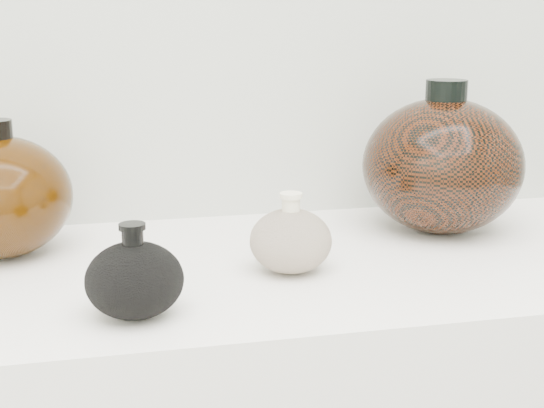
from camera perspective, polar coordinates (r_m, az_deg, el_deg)
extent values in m
cube|color=white|center=(1.03, -0.50, -5.17)|extent=(1.20, 0.50, 0.03)
ellipsoid|color=black|center=(0.85, -10.31, -5.66)|extent=(0.12, 0.12, 0.08)
cylinder|color=black|center=(0.83, -10.45, -2.51)|extent=(0.03, 0.03, 0.03)
cylinder|color=black|center=(0.83, -10.49, -1.67)|extent=(0.03, 0.03, 0.01)
ellipsoid|color=beige|center=(0.98, 1.42, -2.79)|extent=(0.11, 0.11, 0.08)
cylinder|color=beige|center=(0.97, 1.43, -0.07)|extent=(0.02, 0.02, 0.03)
cylinder|color=beige|center=(0.96, 1.44, 0.66)|extent=(0.03, 0.03, 0.01)
ellipsoid|color=black|center=(1.18, 12.69, 2.82)|extent=(0.25, 0.25, 0.21)
cylinder|color=black|center=(1.16, 12.99, 8.16)|extent=(0.06, 0.06, 0.04)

